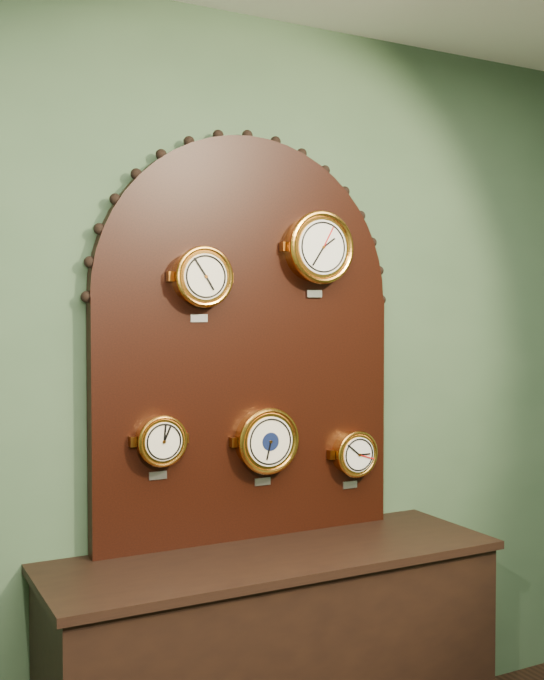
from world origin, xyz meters
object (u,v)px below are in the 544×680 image
arabic_clock (319,248)px  hygrometer (161,440)px  shop_counter (275,672)px  tide_clock (354,454)px  roman_clock (202,277)px  display_board (247,326)px  barometer (267,441)px

arabic_clock → hygrometer: (-0.64, 0.00, -0.69)m
shop_counter → tide_clock: (0.44, 0.15, 0.72)m
roman_clock → display_board: bearing=17.6°
shop_counter → roman_clock: 1.43m
roman_clock → arabic_clock: (0.48, -0.00, 0.12)m
shop_counter → tide_clock: tide_clock is taller
roman_clock → hygrometer: size_ratio=1.16×
display_board → shop_counter: bearing=-90.0°
shop_counter → barometer: 0.82m
hygrometer → barometer: size_ratio=0.78×
roman_clock → barometer: roman_clock is taller
arabic_clock → hygrometer: 0.94m
display_board → roman_clock: size_ratio=5.67×
barometer → display_board: bearing=124.2°
arabic_clock → barometer: size_ratio=1.10×
shop_counter → display_board: bearing=90.0°
shop_counter → hygrometer: 0.92m
shop_counter → arabic_clock: 1.56m
display_board → tide_clock: size_ratio=6.47×
roman_clock → arabic_clock: arabic_clock is taller
shop_counter → display_board: 1.25m
roman_clock → barometer: 0.65m
hygrometer → roman_clock: bearing=-0.4°
shop_counter → display_board: display_board is taller
hygrometer → display_board: bearing=10.1°
roman_clock → arabic_clock: size_ratio=0.82×
display_board → roman_clock: (-0.21, -0.07, 0.18)m
tide_clock → arabic_clock: bearing=-179.2°
barometer → tide_clock: size_ratio=1.26×
shop_counter → roman_clock: size_ratio=5.93×
display_board → tide_clock: bearing=-8.5°
roman_clock → barometer: bearing=-0.2°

